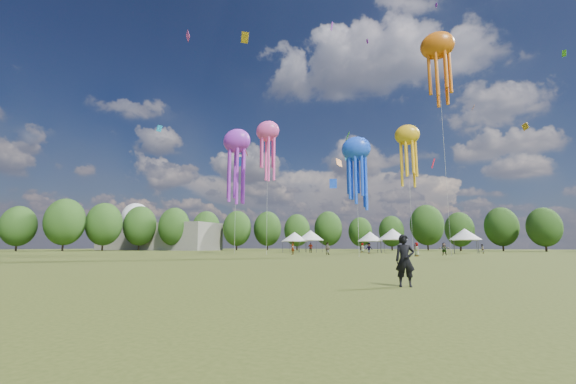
% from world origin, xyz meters
% --- Properties ---
extents(ground, '(300.00, 300.00, 0.00)m').
position_xyz_m(ground, '(0.00, 0.00, 0.00)').
color(ground, '#384416').
rests_on(ground, ground).
extents(observer_main, '(0.64, 0.50, 1.56)m').
position_xyz_m(observer_main, '(8.69, -2.50, 0.78)').
color(observer_main, black).
rests_on(observer_main, ground).
extents(spectator_near, '(1.05, 0.95, 1.77)m').
position_xyz_m(spectator_near, '(-5.96, 36.38, 0.89)').
color(spectator_near, gray).
rests_on(spectator_near, ground).
extents(spectators_far, '(29.64, 27.45, 1.93)m').
position_xyz_m(spectators_far, '(0.04, 45.43, 0.88)').
color(spectators_far, gray).
rests_on(spectators_far, ground).
extents(festival_tents, '(35.41, 8.53, 4.40)m').
position_xyz_m(festival_tents, '(-4.68, 53.30, 3.21)').
color(festival_tents, '#47474C').
rests_on(festival_tents, ground).
extents(show_kites, '(36.44, 12.76, 30.60)m').
position_xyz_m(show_kites, '(-6.27, 34.03, 18.24)').
color(show_kites, '#FE4AAD').
rests_on(show_kites, ground).
extents(small_kites, '(75.72, 59.52, 43.60)m').
position_xyz_m(small_kites, '(-0.22, 43.46, 30.18)').
color(small_kites, '#FE4AAD').
rests_on(small_kites, ground).
extents(treeline, '(201.57, 95.24, 13.43)m').
position_xyz_m(treeline, '(-3.87, 62.51, 6.54)').
color(treeline, '#38281C').
rests_on(treeline, ground).
extents(hangar, '(40.00, 12.00, 8.00)m').
position_xyz_m(hangar, '(-72.00, 72.00, 4.00)').
color(hangar, gray).
rests_on(hangar, ground).
extents(radome, '(9.00, 9.00, 16.00)m').
position_xyz_m(radome, '(-88.00, 78.00, 9.99)').
color(radome, white).
rests_on(radome, ground).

